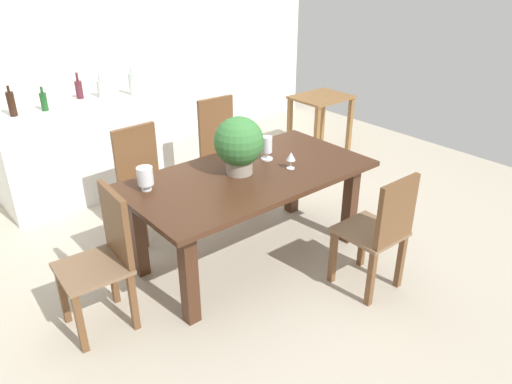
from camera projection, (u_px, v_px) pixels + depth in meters
The scene contains 18 objects.
ground_plane at pixel (233, 244), 4.24m from camera, with size 7.04×7.04×0.00m, color #BCB29E.
back_wall at pixel (89, 49), 5.45m from camera, with size 6.40×0.10×2.60m, color silver.
dining_table at pixel (250, 187), 3.80m from camera, with size 1.91×1.00×0.76m.
chair_head_end at pixel (105, 254), 3.15m from camera, with size 0.45×0.45×0.96m.
chair_far_right at pixel (222, 148), 4.74m from camera, with size 0.44×0.49×1.04m.
chair_far_left at pixel (143, 175), 4.24m from camera, with size 0.45×0.41×0.96m.
chair_near_right at pixel (381, 229), 3.45m from camera, with size 0.42×0.44×0.94m.
flower_centerpiece at pixel (239, 143), 3.64m from camera, with size 0.38×0.38×0.44m.
crystal_vase_left at pixel (145, 177), 3.44m from camera, with size 0.11×0.11×0.17m.
crystal_vase_center_near at pixel (267, 146), 3.94m from camera, with size 0.10×0.10×0.20m.
wine_glass at pixel (291, 157), 3.78m from camera, with size 0.07×0.07×0.14m.
kitchen_counter at pixel (85, 149), 4.96m from camera, with size 1.66×0.67×0.95m, color white.
wine_bottle_dark at pixel (44, 101), 4.51m from camera, with size 0.06×0.06×0.22m.
wine_bottle_clear at pixel (79, 89), 4.88m from camera, with size 0.07×0.07×0.26m.
wine_bottle_tall at pixel (133, 84), 4.98m from camera, with size 0.08×0.08×0.27m.
wine_bottle_amber at pixel (101, 88), 4.93m from camera, with size 0.08×0.08×0.23m.
wine_bottle_green at pixel (11, 104), 4.35m from camera, with size 0.07×0.07×0.27m.
side_table at pixel (321, 110), 5.87m from camera, with size 0.66×0.53×0.73m.
Camera 1 is at (-2.15, -2.89, 2.30)m, focal length 34.25 mm.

